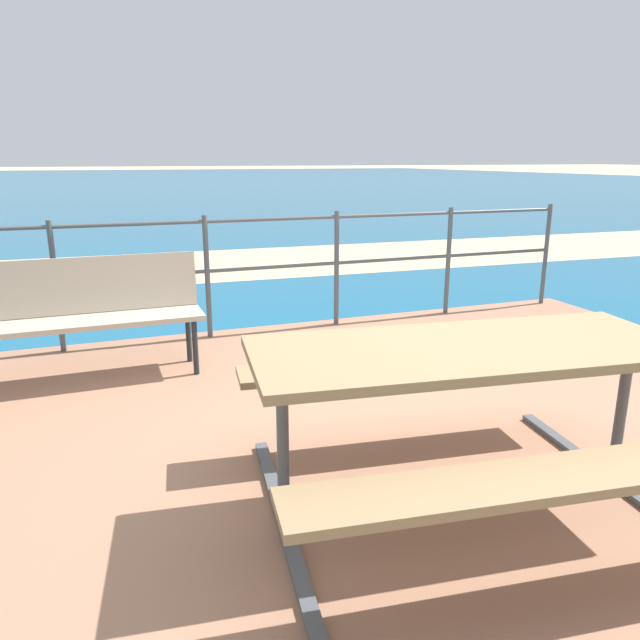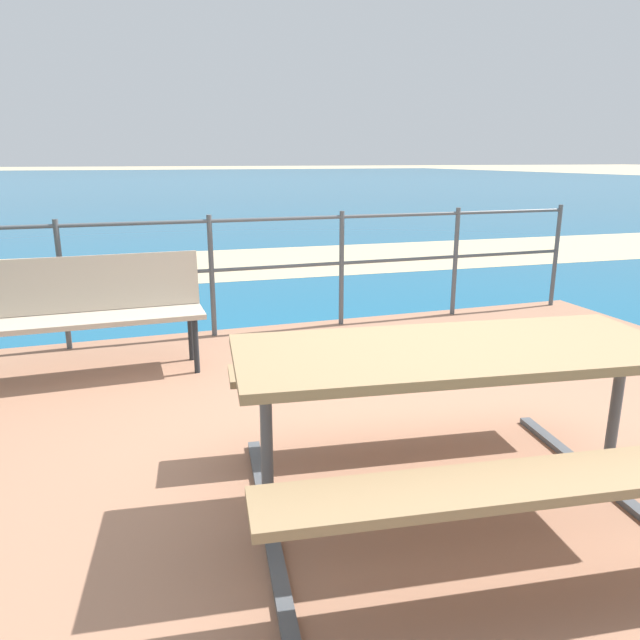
# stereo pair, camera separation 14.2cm
# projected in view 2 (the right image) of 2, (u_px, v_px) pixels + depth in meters

# --- Properties ---
(ground_plane) EXTENTS (240.00, 240.00, 0.00)m
(ground_plane) POSITION_uv_depth(u_px,v_px,m) (395.00, 462.00, 3.16)
(ground_plane) COLOR tan
(patio_paving) EXTENTS (6.40, 5.20, 0.06)m
(patio_paving) POSITION_uv_depth(u_px,v_px,m) (396.00, 456.00, 3.15)
(patio_paving) COLOR #996B51
(patio_paving) RESTS_ON ground
(sea_water) EXTENTS (90.00, 90.00, 0.01)m
(sea_water) POSITION_uv_depth(u_px,v_px,m) (139.00, 182.00, 39.81)
(sea_water) COLOR #145B84
(sea_water) RESTS_ON ground
(beach_strip) EXTENTS (54.07, 4.72, 0.01)m
(beach_strip) POSITION_uv_depth(u_px,v_px,m) (215.00, 264.00, 8.97)
(beach_strip) COLOR tan
(beach_strip) RESTS_ON ground
(picnic_table) EXTENTS (1.99, 1.67, 0.75)m
(picnic_table) POSITION_uv_depth(u_px,v_px,m) (454.00, 385.00, 2.50)
(picnic_table) COLOR #8C704C
(picnic_table) RESTS_ON patio_paving
(park_bench) EXTENTS (1.78, 0.44, 0.84)m
(park_bench) POSITION_uv_depth(u_px,v_px,m) (72.00, 306.00, 4.13)
(park_bench) COLOR tan
(park_bench) RESTS_ON patio_paving
(railing_fence) EXTENTS (5.94, 0.04, 1.04)m
(railing_fence) POSITION_uv_depth(u_px,v_px,m) (279.00, 258.00, 5.21)
(railing_fence) COLOR #4C5156
(railing_fence) RESTS_ON patio_paving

